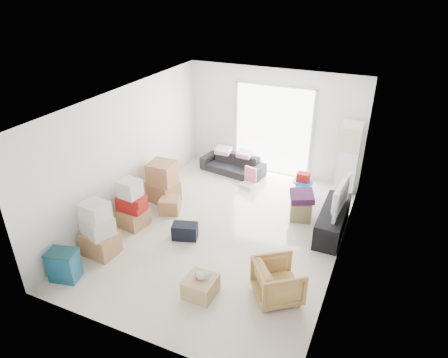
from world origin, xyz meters
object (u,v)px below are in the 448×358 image
ottoman (301,209)px  kids_table (303,180)px  wood_crate (201,286)px  television (335,206)px  tv_console (333,220)px  storage_bins (64,265)px  ac_tower (348,158)px  armchair (278,279)px  sofa (233,161)px

ottoman → kids_table: kids_table is taller
wood_crate → ottoman: bearing=72.6°
television → tv_console: bearing=0.0°
tv_console → wood_crate: size_ratio=3.25×
storage_bins → wood_crate: 2.37m
ac_tower → storage_bins: ac_tower is taller
tv_console → television: size_ratio=1.47×
tv_console → storage_bins: storage_bins is taller
armchair → kids_table: 3.44m
tv_console → ac_tower: bearing=91.6°
ottoman → wood_crate: 3.04m
sofa → storage_bins: 5.05m
television → kids_table: (-0.91, 1.18, -0.17)m
tv_console → armchair: bearing=-101.6°
ac_tower → ottoman: size_ratio=4.05×
storage_bins → ottoman: storage_bins is taller
television → wood_crate: television is taller
wood_crate → television: bearing=58.9°
tv_console → sofa: size_ratio=0.94×
sofa → storage_bins: bearing=-92.9°
ottoman → sofa: bearing=146.4°
sofa → tv_console: bearing=-21.3°
armchair → ottoman: 2.47m
ac_tower → armchair: ac_tower is taller
ac_tower → armchair: 4.10m
ac_tower → wood_crate: bearing=-109.2°
tv_console → armchair: 2.28m
kids_table → ottoman: bearing=-77.7°
sofa → storage_bins: sofa is taller
ac_tower → armchair: size_ratio=2.41×
kids_table → wood_crate: size_ratio=1.24×
ac_tower → storage_bins: 6.41m
ac_tower → storage_bins: size_ratio=3.10×
ac_tower → sofa: size_ratio=1.04×
ac_tower → kids_table: size_ratio=2.91×
ottoman → kids_table: (-0.21, 0.96, 0.21)m
ottoman → tv_console: bearing=-17.5°
ac_tower → kids_table: (-0.86, -0.64, -0.45)m
wood_crate → tv_console: bearing=58.9°
television → sofa: television is taller
ottoman → kids_table: size_ratio=0.72×
sofa → wood_crate: size_ratio=3.46×
storage_bins → kids_table: bearing=56.2°
storage_bins → kids_table: size_ratio=0.94×
ac_tower → tv_console: size_ratio=1.11×
ac_tower → ottoman: bearing=-112.4°
ottoman → kids_table: 1.00m
television → sofa: bearing=64.4°
tv_console → storage_bins: bearing=-139.9°
television → sofa: 3.34m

